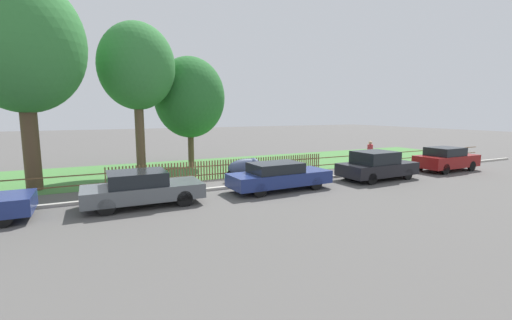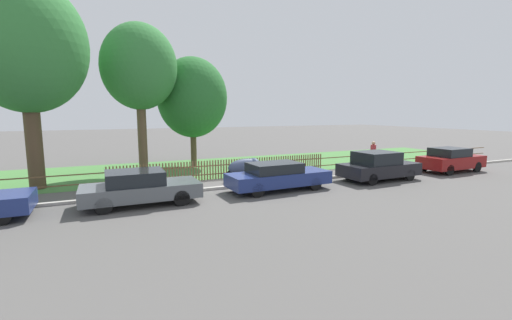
{
  "view_description": "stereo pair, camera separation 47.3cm",
  "coord_description": "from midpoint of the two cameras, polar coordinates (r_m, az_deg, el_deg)",
  "views": [
    {
      "loc": [
        -6.33,
        -13.94,
        3.41
      ],
      "look_at": [
        0.91,
        0.83,
        1.1
      ],
      "focal_mm": 24.0,
      "sensor_mm": 36.0,
      "label": 1
    },
    {
      "loc": [
        -5.9,
        -14.14,
        3.41
      ],
      "look_at": [
        0.91,
        0.83,
        1.1
      ],
      "focal_mm": 24.0,
      "sensor_mm": 36.0,
      "label": 2
    }
  ],
  "objects": [
    {
      "name": "pedestrian_near_fence",
      "position": [
        22.23,
        19.51,
        1.12
      ],
      "size": [
        0.45,
        0.45,
        1.64
      ],
      "rotation": [
        0.0,
        0.0,
        2.1
      ],
      "color": "#7F6B51",
      "rests_on": "ground"
    },
    {
      "name": "parked_car_navy_estate",
      "position": [
        15.02,
        4.55,
        -2.67
      ],
      "size": [
        4.62,
        1.78,
        1.24
      ],
      "rotation": [
        0.0,
        0.0,
        0.03
      ],
      "color": "navy",
      "rests_on": "ground"
    },
    {
      "name": "parked_car_black_saloon",
      "position": [
        13.31,
        -17.84,
        -4.36
      ],
      "size": [
        4.22,
        1.8,
        1.28
      ],
      "rotation": [
        0.0,
        0.0,
        -0.01
      ],
      "color": "#51565B",
      "rests_on": "ground"
    },
    {
      "name": "tree_nearest_kerb",
      "position": [
        18.04,
        -33.41,
        15.51
      ],
      "size": [
        4.98,
        4.98,
        9.09
      ],
      "color": "brown",
      "rests_on": "ground"
    },
    {
      "name": "parked_car_white_van",
      "position": [
        22.69,
        30.22,
        0.05
      ],
      "size": [
        3.93,
        1.77,
        1.38
      ],
      "rotation": [
        0.0,
        0.0,
        0.02
      ],
      "color": "maroon",
      "rests_on": "ground"
    },
    {
      "name": "tree_behind_motorcycle",
      "position": [
        19.91,
        -18.23,
        14.41
      ],
      "size": [
        3.99,
        3.99,
        8.11
      ],
      "color": "brown",
      "rests_on": "ground"
    },
    {
      "name": "tree_mid_park",
      "position": [
        21.81,
        -9.94,
        10.19
      ],
      "size": [
        4.29,
        4.29,
        6.77
      ],
      "color": "brown",
      "rests_on": "ground"
    },
    {
      "name": "parked_car_red_compact",
      "position": [
        18.36,
        20.39,
        -0.96
      ],
      "size": [
        4.13,
        1.95,
        1.45
      ],
      "rotation": [
        0.0,
        0.0,
        0.03
      ],
      "color": "black",
      "rests_on": "ground"
    },
    {
      "name": "park_fence",
      "position": [
        17.77,
        -3.98,
        -1.47
      ],
      "size": [
        41.71,
        0.05,
        0.99
      ],
      "color": "brown",
      "rests_on": "ground"
    },
    {
      "name": "covered_motorcycle",
      "position": [
        17.2,
        -0.76,
        -1.16
      ],
      "size": [
        2.1,
        0.81,
        1.1
      ],
      "rotation": [
        0.0,
        0.0,
        0.06
      ],
      "color": "black",
      "rests_on": "ground"
    },
    {
      "name": "ground_plane",
      "position": [
        15.69,
        -0.9,
        -4.56
      ],
      "size": [
        120.0,
        120.0,
        0.0
      ],
      "primitive_type": "plane",
      "color": "#565451"
    },
    {
      "name": "kerb_stone",
      "position": [
        15.77,
        -1.04,
        -4.27
      ],
      "size": [
        41.71,
        0.2,
        0.12
      ],
      "primitive_type": "cube",
      "color": "#B2ADA3",
      "rests_on": "ground"
    },
    {
      "name": "grass_strip",
      "position": [
        21.39,
        -7.52,
        -1.24
      ],
      "size": [
        41.71,
        7.59,
        0.01
      ],
      "primitive_type": "cube",
      "color": "#477F3D",
      "rests_on": "ground"
    }
  ]
}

